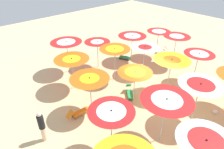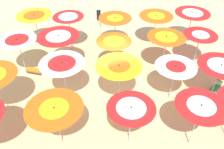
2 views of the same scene
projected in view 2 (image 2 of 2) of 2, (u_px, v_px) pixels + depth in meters
The scene contains 24 objects.
ground at pixel (114, 83), 13.73m from camera, with size 42.08×42.08×0.04m, color beige.
beach_umbrella_0 at pixel (192, 15), 15.35m from camera, with size 2.23×2.23×2.46m.
beach_umbrella_1 at pixel (156, 18), 15.51m from camera, with size 2.18×2.18×2.23m.
beach_umbrella_2 at pixel (115, 20), 15.12m from camera, with size 2.08×2.08×2.31m.
beach_umbrella_3 at pixel (69, 19), 14.92m from camera, with size 1.92×1.92×2.48m.
beach_umbrella_4 at pixel (35, 18), 15.23m from camera, with size 2.24×2.24×2.40m.
beach_umbrella_5 at pixel (200, 38), 13.81m from camera, with size 1.92×1.92×2.18m.
beach_umbrella_6 at pixel (166, 40), 13.21m from camera, with size 2.07×2.07×2.41m.
beach_umbrella_7 at pixel (114, 44), 13.25m from camera, with size 1.94×1.94×2.21m.
beach_umbrella_8 at pixel (59, 39), 13.00m from camera, with size 2.29×2.29×2.54m.
beach_umbrella_9 at pixel (18, 43), 12.99m from camera, with size 2.07×2.07×2.40m.
beach_umbrella_10 at pixel (220, 68), 11.54m from camera, with size 2.24×2.24×2.22m.
beach_umbrella_11 at pixel (175, 69), 11.57m from camera, with size 2.01×2.01×2.15m.
beach_umbrella_12 at pixel (119, 68), 11.17m from camera, with size 2.18×2.18×2.43m.
beach_umbrella_13 at pixel (62, 66), 11.33m from camera, with size 2.15×2.15×2.43m.
beach_umbrella_16 at pixel (200, 109), 9.22m from camera, with size 2.02×2.02×2.46m.
beach_umbrella_17 at pixel (131, 111), 9.45m from camera, with size 1.96×1.96×2.22m.
beach_umbrella_18 at pixel (55, 112), 9.39m from camera, with size 2.29×2.29×2.27m.
lounger_0 at pixel (215, 88), 13.07m from camera, with size 1.27×0.87×0.58m.
lounger_1 at pixel (36, 70), 14.26m from camera, with size 1.24×1.04×0.64m.
lounger_2 at pixel (114, 40), 16.89m from camera, with size 0.38×1.39×0.57m.
lounger_3 at pixel (125, 70), 14.29m from camera, with size 1.19×1.03×0.66m.
beachgoer_1 at pixel (99, 18), 17.90m from camera, with size 0.30×0.30×1.73m.
beach_ball at pixel (62, 121), 11.40m from camera, with size 0.26×0.26×0.26m, color white.
Camera 2 is at (3.95, 9.47, 9.12)m, focal length 38.68 mm.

